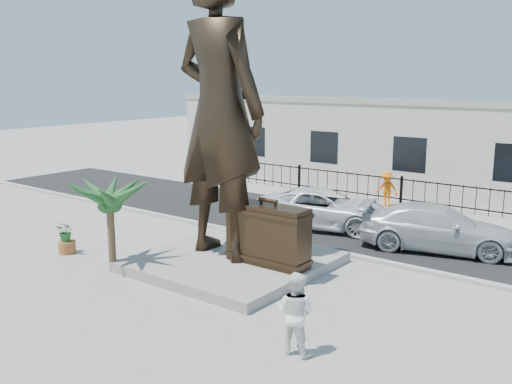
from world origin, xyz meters
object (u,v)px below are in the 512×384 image
Objects in this scene: statue at (220,111)px; car_white at (324,209)px; tourist at (296,313)px; suitcase at (268,235)px.

car_white is (0.33, 5.61, -3.95)m from statue.
suitcase is at bearing -50.75° from tourist.
tourist is at bearing 149.17° from statue.
suitcase is at bearing -173.55° from statue.
statue is 1.66× the size of car_white.
tourist is 10.29m from car_white.
car_white is at bearing 103.83° from suitcase.
car_white is (-1.40, 5.53, -0.44)m from suitcase.
car_white is (-4.76, 9.13, -0.14)m from tourist.
statue reaches higher than car_white.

